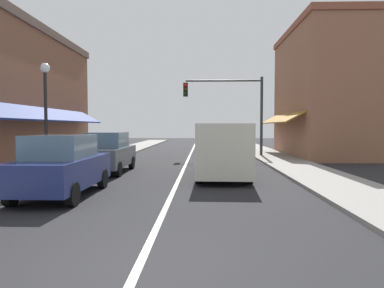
# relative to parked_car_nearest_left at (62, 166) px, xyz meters

# --- Properties ---
(ground_plane) EXTENTS (80.00, 80.00, 0.00)m
(ground_plane) POSITION_rel_parked_car_nearest_left_xyz_m (3.14, 12.55, -0.88)
(ground_plane) COLOR black
(sidewalk_left) EXTENTS (2.60, 56.00, 0.12)m
(sidewalk_left) POSITION_rel_parked_car_nearest_left_xyz_m (-2.36, 12.55, -0.82)
(sidewalk_left) COLOR gray
(sidewalk_left) RESTS_ON ground
(sidewalk_right) EXTENTS (2.60, 56.00, 0.12)m
(sidewalk_right) POSITION_rel_parked_car_nearest_left_xyz_m (8.64, 12.55, -0.82)
(sidewalk_right) COLOR gray
(sidewalk_right) RESTS_ON ground
(lane_center_stripe) EXTENTS (0.14, 52.00, 0.01)m
(lane_center_stripe) POSITION_rel_parked_car_nearest_left_xyz_m (3.14, 12.55, -0.88)
(lane_center_stripe) COLOR silver
(lane_center_stripe) RESTS_ON ground
(storefront_right_block) EXTENTS (5.49, 10.20, 8.68)m
(storefront_right_block) POSITION_rel_parked_car_nearest_left_xyz_m (12.03, 14.55, 3.46)
(storefront_right_block) COLOR #8E5B42
(storefront_right_block) RESTS_ON ground
(parked_car_nearest_left) EXTENTS (1.79, 4.11, 1.77)m
(parked_car_nearest_left) POSITION_rel_parked_car_nearest_left_xyz_m (0.00, 0.00, 0.00)
(parked_car_nearest_left) COLOR navy
(parked_car_nearest_left) RESTS_ON ground
(parked_car_second_left) EXTENTS (1.79, 4.10, 1.77)m
(parked_car_second_left) POSITION_rel_parked_car_nearest_left_xyz_m (-0.12, 5.30, 0.00)
(parked_car_second_left) COLOR #4C5156
(parked_car_second_left) RESTS_ON ground
(van_in_lane) EXTENTS (2.10, 5.23, 2.12)m
(van_in_lane) POSITION_rel_parked_car_nearest_left_xyz_m (4.85, 3.99, 0.27)
(van_in_lane) COLOR beige
(van_in_lane) RESTS_ON ground
(traffic_signal_mast_arm) EXTENTS (5.28, 0.50, 5.30)m
(traffic_signal_mast_arm) POSITION_rel_parked_car_nearest_left_xyz_m (6.05, 13.63, 2.78)
(traffic_signal_mast_arm) COLOR #333333
(traffic_signal_mast_arm) RESTS_ON ground
(street_lamp_left_near) EXTENTS (0.36, 0.36, 4.40)m
(street_lamp_left_near) POSITION_rel_parked_car_nearest_left_xyz_m (-1.87, 3.19, 2.12)
(street_lamp_left_near) COLOR black
(street_lamp_left_near) RESTS_ON ground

